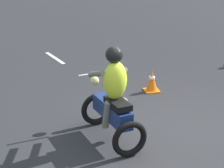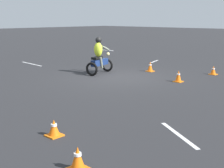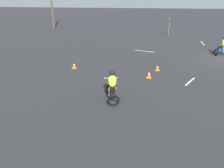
{
  "view_description": "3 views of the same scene",
  "coord_description": "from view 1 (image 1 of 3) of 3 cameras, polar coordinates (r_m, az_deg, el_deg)",
  "views": [
    {
      "loc": [
        2.53,
        6.51,
        3.46
      ],
      "look_at": [
        1.16,
        -0.02,
        1.0
      ],
      "focal_mm": 70.0,
      "sensor_mm": 36.0,
      "label": 1
    },
    {
      "loc": [
        -8.78,
        9.73,
        2.49
      ],
      "look_at": [
        -3.68,
        4.31,
        0.9
      ],
      "focal_mm": 50.0,
      "sensor_mm": 36.0,
      "label": 2
    },
    {
      "loc": [
        -18.54,
        7.47,
        5.18
      ],
      "look_at": [
        -8.52,
        8.65,
        0.9
      ],
      "focal_mm": 35.0,
      "sensor_mm": 36.0,
      "label": 3
    }
  ],
  "objects": [
    {
      "name": "motorcycle_rider_foreground",
      "position": [
        7.18,
        0.12,
        -2.14
      ],
      "size": [
        0.93,
        1.56,
        1.66
      ],
      "rotation": [
        0.0,
        0.0,
        3.37
      ],
      "color": "black",
      "rests_on": "ground"
    },
    {
      "name": "traffic_cone_mid_left",
      "position": [
        9.54,
        5.23,
        0.33
      ],
      "size": [
        0.32,
        0.32,
        0.47
      ],
      "color": "orange",
      "rests_on": "ground"
    },
    {
      "name": "ground_plane",
      "position": [
        7.79,
        8.44,
        -6.36
      ],
      "size": [
        120.0,
        120.0,
        0.0
      ],
      "primitive_type": "plane",
      "color": "#28282B"
    },
    {
      "name": "lane_stripe_s",
      "position": [
        12.06,
        -7.46,
        3.41
      ],
      "size": [
        0.46,
        1.2,
        0.01
      ],
      "primitive_type": "cube",
      "rotation": [
        0.0,
        0.0,
        6.59
      ],
      "color": "silver",
      "rests_on": "ground"
    }
  ]
}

